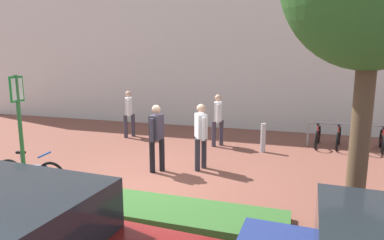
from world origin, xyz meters
name	(u,v)px	position (x,y,z in m)	size (l,w,h in m)	color
ground_plane	(160,181)	(0.00, 0.00, 0.00)	(60.00, 60.00, 0.00)	brown
building_facade	(227,7)	(0.00, 7.22, 5.00)	(28.00, 1.20, 10.00)	silver
planter_strip	(103,202)	(-0.51, -1.60, 0.08)	(7.00, 1.10, 0.16)	#336028
parking_sign_post	(19,118)	(-2.40, -1.60, 1.64)	(0.08, 0.36, 2.51)	#2D7238
bike_at_sign	(30,174)	(-2.49, -1.35, 0.35)	(1.67, 0.42, 0.86)	black
bike_rack_cluster	(360,139)	(4.96, 4.55, 0.35)	(3.21, 1.62, 0.83)	#99999E
bollard_steel	(263,138)	(2.04, 3.29, 0.45)	(0.16, 0.16, 0.90)	#ADADB2
person_shirt_blue	(201,133)	(0.68, 1.09, 0.98)	(0.42, 0.53, 1.72)	#2D2D38
person_shirt_white	(129,111)	(-2.90, 3.86, 0.98)	(0.39, 0.56, 1.72)	#383342
person_casual_tan	(218,117)	(0.53, 3.59, 0.98)	(0.34, 0.59, 1.72)	#383342
person_suited_navy	(157,134)	(-0.33, 0.58, 0.98)	(0.33, 0.61, 1.72)	black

